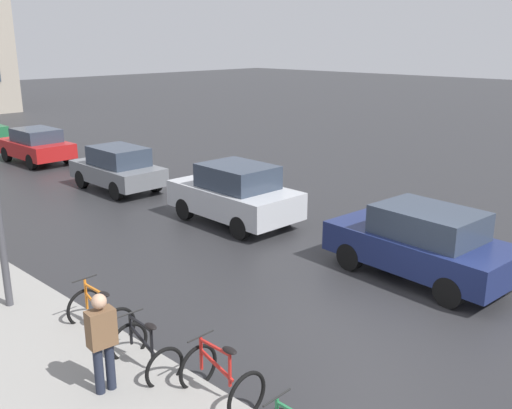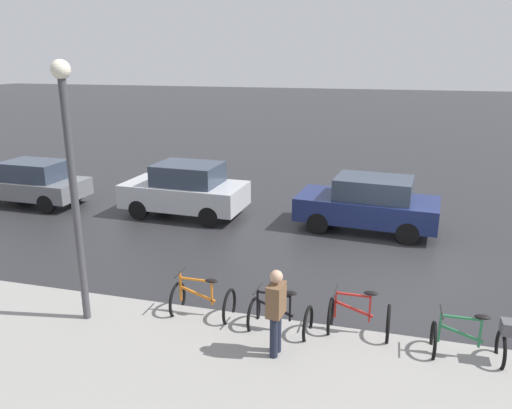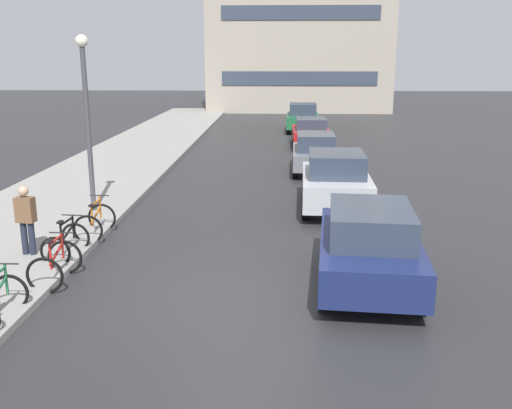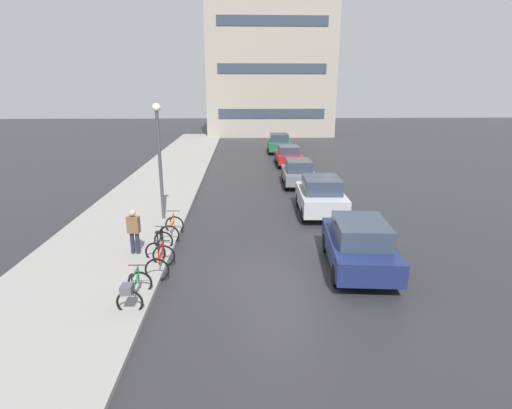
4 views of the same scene
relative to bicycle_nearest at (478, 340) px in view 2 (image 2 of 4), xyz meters
name	(u,v)px [view 2 (image 2 of 4)]	position (x,y,z in m)	size (l,w,h in m)	color
ground_plane	(391,265)	(4.01, 1.43, -0.49)	(140.00, 140.00, 0.00)	#28282B
bicycle_nearest	(478,340)	(0.00, 0.00, 0.00)	(0.69, 1.39, 0.95)	black
bicycle_second	(359,319)	(0.33, 1.99, -0.08)	(0.75, 1.11, 0.99)	black
bicycle_third	(280,317)	(0.02, 3.41, -0.10)	(0.77, 1.16, 0.96)	black
bicycle_farthest	(203,302)	(0.19, 5.02, -0.08)	(0.75, 1.17, 0.99)	black
car_navy	(368,203)	(6.59, 2.17, 0.34)	(2.27, 4.28, 1.63)	navy
car_silver	(186,190)	(6.50, 8.03, 0.38)	(2.11, 4.02, 1.74)	#B2B5BA
car_grey	(33,183)	(6.25, 13.70, 0.30)	(1.84, 3.78, 1.56)	slate
pedestrian	(276,311)	(-0.78, 3.32, 0.48)	(0.42, 0.28, 1.70)	#1E2333
streetlamp	(71,170)	(-0.54, 7.17, 2.62)	(0.34, 0.34, 5.02)	#424247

